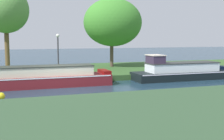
{
  "coord_description": "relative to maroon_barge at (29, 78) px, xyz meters",
  "views": [
    {
      "loc": [
        -3.1,
        -17.83,
        3.18
      ],
      "look_at": [
        3.29,
        1.2,
        0.9
      ],
      "focal_mm": 47.14,
      "sensor_mm": 36.0,
      "label": 1
    }
  ],
  "objects": [
    {
      "name": "ground_plane",
      "position": [
        2.21,
        -1.2,
        -0.58
      ],
      "size": [
        120.0,
        120.0,
        0.0
      ],
      "primitive_type": "plane",
      "color": "#1D3647"
    },
    {
      "name": "black_narrowboat",
      "position": [
        11.07,
        0.0,
        0.02
      ],
      "size": [
        7.92,
        2.15,
        1.89
      ],
      "color": "black",
      "rests_on": "ground_plane"
    },
    {
      "name": "channel_buoy",
      "position": [
        -1.57,
        -3.47,
        -0.38
      ],
      "size": [
        0.39,
        0.39,
        0.39
      ],
      "primitive_type": "sphere",
      "color": "yellow",
      "rests_on": "ground_plane"
    },
    {
      "name": "lamp_post",
      "position": [
        2.11,
        1.98,
        1.7
      ],
      "size": [
        0.24,
        0.24,
        2.98
      ],
      "color": "#333338",
      "rests_on": "riverbank_far"
    },
    {
      "name": "riverbank_near",
      "position": [
        2.21,
        -10.2,
        -0.38
      ],
      "size": [
        72.0,
        10.0,
        0.4
      ],
      "primitive_type": "cube",
      "color": "#2F4B2F",
      "rests_on": "ground_plane"
    },
    {
      "name": "maroon_barge",
      "position": [
        0.0,
        0.0,
        0.0
      ],
      "size": [
        10.8,
        1.96,
        1.34
      ],
      "color": "maroon",
      "rests_on": "ground_plane"
    },
    {
      "name": "willow_tree_left",
      "position": [
        -1.42,
        8.16,
        4.87
      ],
      "size": [
        3.95,
        4.04,
        7.07
      ],
      "color": "brown",
      "rests_on": "riverbank_far"
    },
    {
      "name": "riverbank_far",
      "position": [
        2.21,
        5.8,
        -0.38
      ],
      "size": [
        72.0,
        10.0,
        0.4
      ],
      "primitive_type": "cube",
      "color": "#325627",
      "rests_on": "ground_plane"
    },
    {
      "name": "willow_tree_centre",
      "position": [
        7.77,
        6.51,
        3.89
      ],
      "size": [
        5.39,
        4.44,
        6.25
      ],
      "color": "#4F3E33",
      "rests_on": "riverbank_far"
    }
  ]
}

